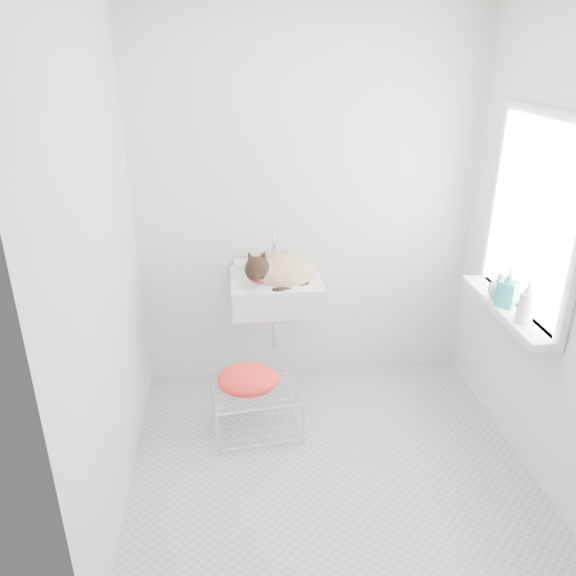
{
  "coord_description": "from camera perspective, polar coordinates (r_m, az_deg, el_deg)",
  "views": [
    {
      "loc": [
        -0.51,
        -2.47,
        2.21
      ],
      "look_at": [
        -0.18,
        0.5,
        0.88
      ],
      "focal_mm": 35.17,
      "sensor_mm": 36.0,
      "label": 1
    }
  ],
  "objects": [
    {
      "name": "window_glass",
      "position": [
        3.23,
        23.74,
        6.49
      ],
      "size": [
        0.01,
        0.8,
        1.0
      ],
      "primitive_type": "cube",
      "color": "white",
      "rests_on": "right_wall"
    },
    {
      "name": "back_wall",
      "position": [
        3.64,
        2.0,
        8.66
      ],
      "size": [
        2.2,
        0.02,
        2.5
      ],
      "primitive_type": "cube",
      "color": "white",
      "rests_on": "ground"
    },
    {
      "name": "sink",
      "position": [
        3.5,
        -1.24,
        1.1
      ],
      "size": [
        0.56,
        0.49,
        0.22
      ],
      "primitive_type": "cube",
      "color": "white",
      "rests_on": "back_wall"
    },
    {
      "name": "cat",
      "position": [
        3.47,
        -1.02,
        1.61
      ],
      "size": [
        0.48,
        0.42,
        0.28
      ],
      "rotation": [
        0.0,
        0.0,
        0.18
      ],
      "color": "tan",
      "rests_on": "sink"
    },
    {
      "name": "floor",
      "position": [
        3.35,
        4.19,
        -17.32
      ],
      "size": [
        2.2,
        2.0,
        0.02
      ],
      "primitive_type": "cube",
      "color": "#B1B8C0",
      "rests_on": "ground"
    },
    {
      "name": "wire_rack",
      "position": [
        3.48,
        -3.17,
        -12.35
      ],
      "size": [
        0.53,
        0.4,
        0.3
      ],
      "primitive_type": "cube",
      "rotation": [
        0.0,
        0.0,
        0.11
      ],
      "color": "silver",
      "rests_on": "floor"
    },
    {
      "name": "window_frame",
      "position": [
        3.22,
        23.51,
        6.49
      ],
      "size": [
        0.04,
        0.9,
        1.1
      ],
      "primitive_type": "cube",
      "color": "white",
      "rests_on": "right_wall"
    },
    {
      "name": "windowsill",
      "position": [
        3.37,
        21.18,
        -1.94
      ],
      "size": [
        0.16,
        0.88,
        0.04
      ],
      "primitive_type": "cube",
      "color": "white",
      "rests_on": "right_wall"
    },
    {
      "name": "bottle_c",
      "position": [
        3.44,
        20.36,
        -0.93
      ],
      "size": [
        0.13,
        0.13,
        0.15
      ],
      "primitive_type": "imported",
      "rotation": [
        0.0,
        0.0,
        0.09
      ],
      "color": "silver",
      "rests_on": "windowsill"
    },
    {
      "name": "left_wall",
      "position": [
        2.72,
        -18.45,
        2.03
      ],
      "size": [
        0.02,
        2.0,
        2.5
      ],
      "primitive_type": "cube",
      "color": "white",
      "rests_on": "ground"
    },
    {
      "name": "towel",
      "position": [
        3.38,
        -4.09,
        -9.88
      ],
      "size": [
        0.38,
        0.28,
        0.15
      ],
      "primitive_type": "ellipsoid",
      "rotation": [
        0.0,
        0.0,
        -0.08
      ],
      "color": "#FF4B08",
      "rests_on": "wire_rack"
    },
    {
      "name": "faucet",
      "position": [
        3.62,
        -1.52,
        4.24
      ],
      "size": [
        0.2,
        0.14,
        0.2
      ],
      "primitive_type": null,
      "color": "silver",
      "rests_on": "sink"
    },
    {
      "name": "right_wall",
      "position": [
        3.1,
        25.4,
        3.57
      ],
      "size": [
        0.02,
        2.0,
        2.5
      ],
      "primitive_type": "cube",
      "color": "white",
      "rests_on": "ground"
    },
    {
      "name": "bottle_a",
      "position": [
        3.2,
        22.63,
        -3.18
      ],
      "size": [
        0.1,
        0.1,
        0.19
      ],
      "primitive_type": "imported",
      "rotation": [
        0.0,
        0.0,
        2.67
      ],
      "color": "white",
      "rests_on": "windowsill"
    },
    {
      "name": "bottle_b",
      "position": [
        3.36,
        21.08,
        -1.64
      ],
      "size": [
        0.14,
        0.14,
        0.22
      ],
      "primitive_type": "imported",
      "rotation": [
        0.0,
        0.0,
        5.51
      ],
      "color": "teal",
      "rests_on": "windowsill"
    }
  ]
}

